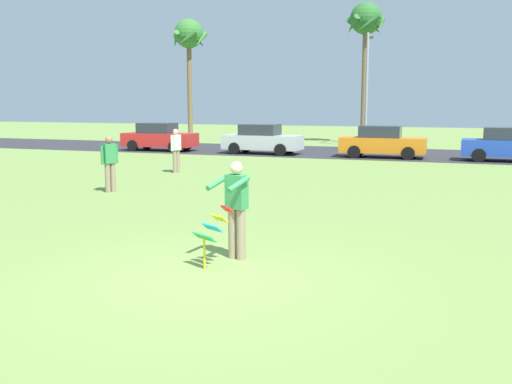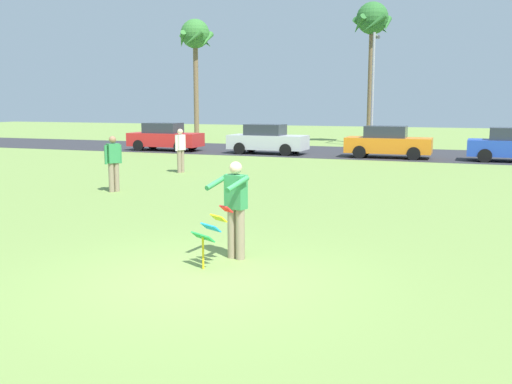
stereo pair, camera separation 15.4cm
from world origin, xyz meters
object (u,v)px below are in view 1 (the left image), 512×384
Objects in this scene: parked_car_orange at (382,142)px; person_walker_far at (176,149)px; streetlight_pole at (367,82)px; person_walker_near at (110,162)px; person_kite_flyer at (236,206)px; parked_car_red at (159,137)px; parked_car_silver at (262,140)px; palm_tree_right_near at (366,25)px; palm_tree_left_near at (189,39)px; kite_held at (212,229)px; parked_car_blue at (508,145)px.

person_walker_far reaches higher than parked_car_orange.
streetlight_pole is 4.05× the size of person_walker_near.
parked_car_orange is 0.60× the size of streetlight_pole.
person_kite_flyer reaches higher than parked_car_red.
streetlight_pole reaches higher than parked_car_silver.
person_walker_near is at bearing -85.42° from person_walker_far.
palm_tree_right_near is 5.38× the size of person_walker_near.
kite_held is at bearing -63.16° from palm_tree_left_near.
streetlight_pole is (-7.82, 7.21, 3.22)m from parked_car_blue.
parked_car_orange is at bearing 0.00° from parked_car_red.
person_walker_near reaches higher than parked_car_silver.
palm_tree_right_near is at bearing 81.20° from person_walker_near.
streetlight_pole is at bearing 58.43° from parked_car_silver.
kite_held is 21.59m from parked_car_blue.
person_walker_far is (-0.40, -9.14, 0.16)m from parked_car_silver.
person_walker_near is (-4.41, -21.50, -3.06)m from streetlight_pole.
person_walker_far is at bearing 120.16° from kite_held.
palm_tree_left_near is (-2.68, 9.50, 6.57)m from parked_car_red.
parked_car_silver is at bearing 87.51° from person_walker_far.
person_walker_far is (-6.81, -9.14, 0.16)m from parked_car_orange.
parked_car_red is 10.87m from person_walker_far.
palm_tree_left_near reaches higher than streetlight_pole.
kite_held is 20.78m from parked_car_orange.
streetlight_pole is at bearing 93.96° from kite_held.
parked_car_orange is at bearing 89.86° from kite_held.
person_walker_near is (-3.77, -24.33, -6.90)m from palm_tree_right_near.
parked_car_silver is 14.30m from person_walker_near.
parked_car_orange is 2.44× the size of person_walker_far.
kite_held is 0.11× the size of palm_tree_right_near.
parked_car_blue is 2.45× the size of person_walker_far.
kite_held is at bearing -90.14° from parked_car_orange.
parked_car_red is (-12.64, 20.78, 0.11)m from kite_held.
palm_tree_left_near is (-8.96, 9.50, 6.57)m from parked_car_silver.
palm_tree_right_near is at bearing 130.14° from parked_car_blue.
person_kite_flyer is 23.88m from parked_car_red.
parked_car_orange is at bearing 53.32° from person_walker_far.
streetlight_pole is (4.43, 7.21, 3.22)m from parked_car_silver.
palm_tree_right_near reaches higher than kite_held.
parked_car_blue is 14.90m from palm_tree_right_near.
person_walker_near is at bearing -69.34° from palm_tree_left_near.
person_kite_flyer is 27.61m from streetlight_pole.
parked_car_blue is 0.48× the size of palm_tree_left_near.
streetlight_pole is (0.65, -2.83, -3.83)m from palm_tree_right_near.
parked_car_blue is at bearing 0.01° from parked_car_orange.
palm_tree_right_near is (-2.76, 30.18, 6.88)m from person_kite_flyer.
parked_car_silver is 1.00× the size of parked_car_blue.
palm_tree_right_near is 5.38× the size of person_walker_far.
streetlight_pole reaches higher than kite_held.
parked_car_orange is at bearing -75.30° from palm_tree_right_near.
kite_held is at bearing -72.98° from parked_car_silver.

